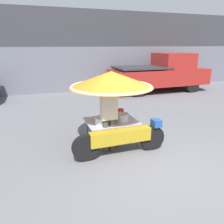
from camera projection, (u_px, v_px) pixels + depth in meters
name	position (u px, v px, depth m)	size (l,w,h in m)	color
ground_plane	(151.00, 162.00, 4.93)	(36.00, 36.00, 0.00)	slate
shopfront_building	(74.00, 51.00, 12.62)	(28.00, 2.06, 4.31)	#38383D
vendor_motorcycle_cart	(112.00, 89.00, 5.35)	(2.30, 2.07, 1.91)	black
vendor_person	(109.00, 114.00, 5.17)	(0.38, 0.23, 1.69)	#4C473D
pickup_truck	(161.00, 73.00, 12.05)	(5.41, 1.96, 2.07)	black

